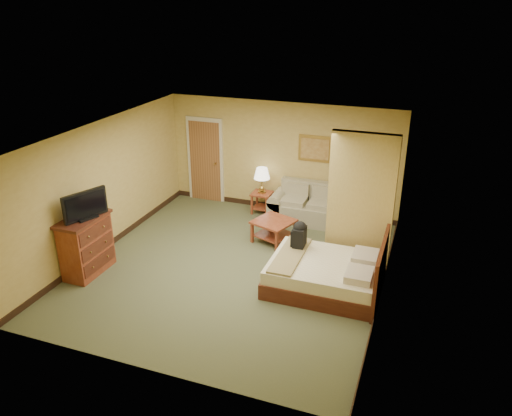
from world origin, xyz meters
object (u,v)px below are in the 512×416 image
at_px(coffee_table, 274,227).
at_px(bed, 328,274).
at_px(loveseat, 308,209).
at_px(dresser, 87,245).

distance_m(coffee_table, bed, 2.03).
height_order(loveseat, bed, bed).
xyz_separation_m(dresser, bed, (4.30, 0.96, -0.28)).
height_order(dresser, bed, dresser).
distance_m(loveseat, bed, 2.87).
distance_m(dresser, bed, 4.41).
bearing_deg(coffee_table, bed, -44.07).
bearing_deg(loveseat, bed, -68.78).
height_order(loveseat, dresser, dresser).
relative_size(coffee_table, dresser, 0.85).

